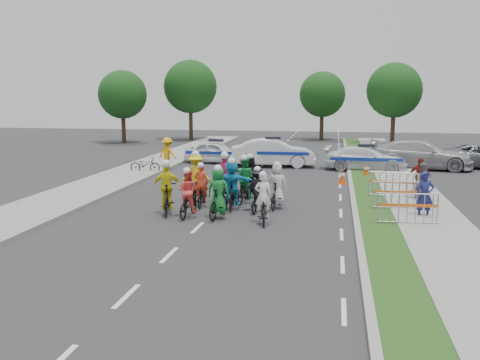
% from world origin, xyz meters
% --- Properties ---
extents(ground, '(90.00, 90.00, 0.00)m').
position_xyz_m(ground, '(0.00, 0.00, 0.00)').
color(ground, '#28282B').
rests_on(ground, ground).
extents(curb_right, '(0.20, 60.00, 0.12)m').
position_xyz_m(curb_right, '(5.10, 5.00, 0.06)').
color(curb_right, gray).
rests_on(curb_right, ground).
extents(grass_strip, '(1.20, 60.00, 0.11)m').
position_xyz_m(grass_strip, '(5.80, 5.00, 0.06)').
color(grass_strip, '#1D4717').
rests_on(grass_strip, ground).
extents(sidewalk_right, '(2.40, 60.00, 0.13)m').
position_xyz_m(sidewalk_right, '(7.60, 5.00, 0.07)').
color(sidewalk_right, gray).
rests_on(sidewalk_right, ground).
extents(sidewalk_left, '(3.00, 60.00, 0.13)m').
position_xyz_m(sidewalk_left, '(-6.50, 5.00, 0.07)').
color(sidewalk_left, gray).
rests_on(sidewalk_left, ground).
extents(rider_0, '(0.86, 1.81, 1.78)m').
position_xyz_m(rider_0, '(2.00, 1.06, 0.59)').
color(rider_0, black).
rests_on(rider_0, ground).
extents(rider_1, '(0.85, 1.86, 1.90)m').
position_xyz_m(rider_1, '(0.38, 1.46, 0.74)').
color(rider_1, black).
rests_on(rider_1, ground).
extents(rider_2, '(0.77, 1.77, 1.78)m').
position_xyz_m(rider_2, '(-0.73, 1.49, 0.66)').
color(rider_2, black).
rests_on(rider_2, ground).
extents(rider_3, '(1.07, 1.97, 2.00)m').
position_xyz_m(rider_3, '(-1.55, 1.73, 0.76)').
color(rider_3, black).
rests_on(rider_3, ground).
extents(rider_4, '(1.00, 1.72, 1.70)m').
position_xyz_m(rider_4, '(1.57, 2.77, 0.67)').
color(rider_4, black).
rests_on(rider_4, ground).
extents(rider_5, '(1.60, 1.91, 1.96)m').
position_xyz_m(rider_5, '(0.55, 3.04, 0.82)').
color(rider_5, black).
rests_on(rider_5, ground).
extents(rider_6, '(0.74, 1.73, 1.72)m').
position_xyz_m(rider_6, '(-0.70, 3.35, 0.57)').
color(rider_6, black).
rests_on(rider_6, ground).
extents(rider_7, '(0.81, 1.75, 1.79)m').
position_xyz_m(rider_7, '(2.20, 3.47, 0.70)').
color(rider_7, black).
rests_on(rider_7, ground).
extents(rider_8, '(0.87, 1.95, 1.92)m').
position_xyz_m(rider_8, '(0.79, 4.38, 0.71)').
color(rider_8, black).
rests_on(rider_8, ground).
extents(rider_9, '(1.07, 1.99, 2.05)m').
position_xyz_m(rider_9, '(0.03, 4.23, 0.78)').
color(rider_9, black).
rests_on(rider_9, ground).
extents(rider_10, '(1.21, 2.08, 2.05)m').
position_xyz_m(rider_10, '(-1.18, 4.35, 0.79)').
color(rider_10, black).
rests_on(rider_10, ground).
extents(rider_11, '(1.52, 1.80, 1.84)m').
position_xyz_m(rider_11, '(0.84, 5.50, 0.78)').
color(rider_11, black).
rests_on(rider_11, ground).
extents(police_car_0, '(4.10, 1.99, 1.35)m').
position_xyz_m(police_car_0, '(-2.98, 15.98, 0.67)').
color(police_car_0, white).
rests_on(police_car_0, ground).
extents(police_car_1, '(5.15, 2.38, 1.63)m').
position_xyz_m(police_car_1, '(0.68, 15.03, 0.82)').
color(police_car_1, white).
rests_on(police_car_1, ground).
extents(police_car_2, '(4.73, 2.23, 1.33)m').
position_xyz_m(police_car_2, '(6.02, 14.41, 0.67)').
color(police_car_2, white).
rests_on(police_car_2, ground).
extents(civilian_sedan, '(5.96, 3.04, 1.66)m').
position_xyz_m(civilian_sedan, '(9.17, 15.58, 0.83)').
color(civilian_sedan, '#A2A2A7').
rests_on(civilian_sedan, ground).
extents(spectator_0, '(0.63, 0.44, 1.66)m').
position_xyz_m(spectator_0, '(7.43, 2.65, 0.83)').
color(spectator_0, navy).
rests_on(spectator_0, ground).
extents(spectator_1, '(0.88, 0.74, 1.61)m').
position_xyz_m(spectator_1, '(7.84, 5.59, 0.80)').
color(spectator_1, slate).
rests_on(spectator_1, ground).
extents(spectator_2, '(0.96, 0.44, 1.60)m').
position_xyz_m(spectator_2, '(7.94, 7.35, 0.80)').
color(spectator_2, maroon).
rests_on(spectator_2, ground).
extents(marshal_hiviz, '(1.33, 1.04, 1.81)m').
position_xyz_m(marshal_hiviz, '(-5.15, 12.92, 0.91)').
color(marshal_hiviz, '#E29F0B').
rests_on(marshal_hiviz, ground).
extents(barrier_0, '(2.03, 0.62, 1.12)m').
position_xyz_m(barrier_0, '(6.70, 1.36, 0.56)').
color(barrier_0, '#A5A8AD').
rests_on(barrier_0, ground).
extents(barrier_1, '(2.04, 0.69, 1.12)m').
position_xyz_m(barrier_1, '(6.70, 3.72, 0.56)').
color(barrier_1, '#A5A8AD').
rests_on(barrier_1, ground).
extents(barrier_2, '(2.04, 0.71, 1.12)m').
position_xyz_m(barrier_2, '(6.70, 6.07, 0.56)').
color(barrier_2, '#A5A8AD').
rests_on(barrier_2, ground).
extents(cone_0, '(0.40, 0.40, 0.70)m').
position_xyz_m(cone_0, '(4.69, 9.41, 0.34)').
color(cone_0, '#F24C0C').
rests_on(cone_0, ground).
extents(cone_1, '(0.40, 0.40, 0.70)m').
position_xyz_m(cone_1, '(5.95, 11.87, 0.34)').
color(cone_1, '#F24C0C').
rests_on(cone_1, ground).
extents(parked_bike, '(1.70, 0.70, 0.87)m').
position_xyz_m(parked_bike, '(-5.94, 11.37, 0.44)').
color(parked_bike, black).
rests_on(parked_bike, ground).
extents(tree_0, '(4.20, 4.20, 6.30)m').
position_xyz_m(tree_0, '(-14.00, 28.00, 4.19)').
color(tree_0, '#382619').
rests_on(tree_0, ground).
extents(tree_1, '(4.55, 4.55, 6.82)m').
position_xyz_m(tree_1, '(9.00, 30.00, 4.54)').
color(tree_1, '#382619').
rests_on(tree_1, ground).
extents(tree_3, '(4.90, 4.90, 7.35)m').
position_xyz_m(tree_3, '(-9.00, 32.00, 4.89)').
color(tree_3, '#382619').
rests_on(tree_3, ground).
extents(tree_4, '(4.20, 4.20, 6.30)m').
position_xyz_m(tree_4, '(3.00, 34.00, 4.19)').
color(tree_4, '#382619').
rests_on(tree_4, ground).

